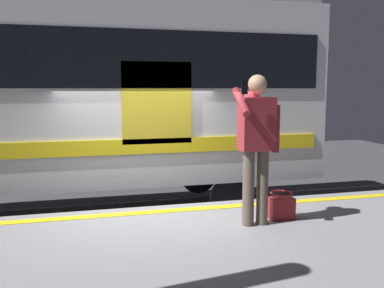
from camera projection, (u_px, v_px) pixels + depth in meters
name	position (u px, v px, depth m)	size (l,w,h in m)	color
ground_plane	(148.00, 268.00, 6.06)	(24.96, 24.96, 0.00)	#3D3D3F
safety_line	(150.00, 212.00, 5.66)	(16.04, 0.16, 0.01)	yellow
track_rail_near	(134.00, 227.00, 7.59)	(21.28, 0.08, 0.16)	slate
track_rail_far	(126.00, 206.00, 8.97)	(21.28, 0.08, 0.16)	slate
train_carriage	(54.00, 87.00, 7.62)	(9.26, 2.86, 4.05)	silver
passenger	(256.00, 137.00, 5.03)	(0.57, 0.55, 1.80)	brown
handbag	(281.00, 207.00, 5.38)	(0.31, 0.29, 0.34)	maroon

